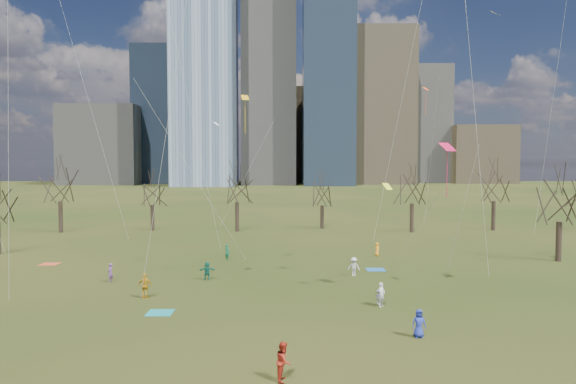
{
  "coord_description": "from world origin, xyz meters",
  "views": [
    {
      "loc": [
        -0.1,
        -30.75,
        9.33
      ],
      "look_at": [
        0.0,
        12.0,
        7.0
      ],
      "focal_mm": 32.0,
      "sensor_mm": 36.0,
      "label": 1
    }
  ],
  "objects_px": {
    "blanket_crimson": "(50,264)",
    "person_0": "(419,323)",
    "blanket_teal": "(160,313)",
    "blanket_navy": "(376,270)",
    "person_1": "(382,295)",
    "person_2": "(284,361)",
    "person_4": "(145,286)"
  },
  "relations": [
    {
      "from": "blanket_crimson",
      "to": "person_0",
      "type": "xyz_separation_m",
      "value": [
        29.25,
        -20.3,
        0.75
      ]
    },
    {
      "from": "blanket_teal",
      "to": "blanket_navy",
      "type": "distance_m",
      "value": 20.53
    },
    {
      "from": "person_0",
      "to": "person_1",
      "type": "height_order",
      "value": "person_1"
    },
    {
      "from": "person_1",
      "to": "person_2",
      "type": "distance_m",
      "value": 13.09
    },
    {
      "from": "blanket_teal",
      "to": "person_2",
      "type": "distance_m",
      "value": 12.78
    },
    {
      "from": "blanket_crimson",
      "to": "person_1",
      "type": "height_order",
      "value": "person_1"
    },
    {
      "from": "blanket_crimson",
      "to": "blanket_teal",
      "type": "bearing_deg",
      "value": -47.92
    },
    {
      "from": "person_1",
      "to": "person_4",
      "type": "bearing_deg",
      "value": 123.13
    },
    {
      "from": "blanket_navy",
      "to": "person_4",
      "type": "relative_size",
      "value": 0.9
    },
    {
      "from": "blanket_navy",
      "to": "person_0",
      "type": "distance_m",
      "value": 17.72
    },
    {
      "from": "blanket_teal",
      "to": "person_1",
      "type": "distance_m",
      "value": 14.26
    },
    {
      "from": "blanket_crimson",
      "to": "person_1",
      "type": "xyz_separation_m",
      "value": [
        28.35,
        -14.33,
        0.78
      ]
    },
    {
      "from": "blanket_teal",
      "to": "person_1",
      "type": "height_order",
      "value": "person_1"
    },
    {
      "from": "blanket_navy",
      "to": "blanket_crimson",
      "type": "xyz_separation_m",
      "value": [
        -29.99,
        2.61,
        0.0
      ]
    },
    {
      "from": "person_2",
      "to": "person_1",
      "type": "bearing_deg",
      "value": -20.97
    },
    {
      "from": "person_4",
      "to": "person_0",
      "type": "bearing_deg",
      "value": 163.44
    },
    {
      "from": "blanket_navy",
      "to": "person_4",
      "type": "height_order",
      "value": "person_4"
    },
    {
      "from": "person_2",
      "to": "person_4",
      "type": "height_order",
      "value": "person_4"
    },
    {
      "from": "person_2",
      "to": "blanket_navy",
      "type": "bearing_deg",
      "value": -11.01
    },
    {
      "from": "blanket_teal",
      "to": "blanket_navy",
      "type": "bearing_deg",
      "value": 39.64
    },
    {
      "from": "blanket_navy",
      "to": "person_0",
      "type": "relative_size",
      "value": 1.04
    },
    {
      "from": "blanket_navy",
      "to": "person_1",
      "type": "distance_m",
      "value": 11.86
    },
    {
      "from": "blanket_teal",
      "to": "person_0",
      "type": "height_order",
      "value": "person_0"
    },
    {
      "from": "person_0",
      "to": "person_1",
      "type": "relative_size",
      "value": 0.96
    },
    {
      "from": "blanket_navy",
      "to": "person_1",
      "type": "bearing_deg",
      "value": -97.97
    },
    {
      "from": "blanket_teal",
      "to": "person_1",
      "type": "relative_size",
      "value": 1.0
    },
    {
      "from": "blanket_crimson",
      "to": "person_2",
      "type": "height_order",
      "value": "person_2"
    },
    {
      "from": "person_1",
      "to": "person_4",
      "type": "xyz_separation_m",
      "value": [
        -16.06,
        2.12,
        0.09
      ]
    },
    {
      "from": "person_0",
      "to": "person_1",
      "type": "xyz_separation_m",
      "value": [
        -0.9,
        5.97,
        0.03
      ]
    },
    {
      "from": "blanket_crimson",
      "to": "person_4",
      "type": "relative_size",
      "value": 0.9
    },
    {
      "from": "blanket_crimson",
      "to": "person_1",
      "type": "relative_size",
      "value": 1.0
    },
    {
      "from": "blanket_teal",
      "to": "blanket_crimson",
      "type": "distance_m",
      "value": 21.16
    }
  ]
}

